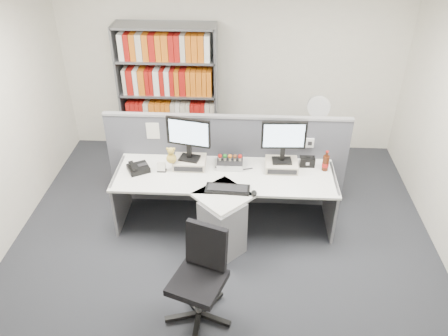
# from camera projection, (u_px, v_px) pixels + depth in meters

# --- Properties ---
(ground) EXTENTS (5.50, 5.50, 0.00)m
(ground) POSITION_uv_depth(u_px,v_px,m) (221.00, 269.00, 4.96)
(ground) COLOR #31333A
(ground) RESTS_ON ground
(room_shell) EXTENTS (5.04, 5.54, 2.72)m
(room_shell) POSITION_uv_depth(u_px,v_px,m) (220.00, 127.00, 3.98)
(room_shell) COLOR white
(room_shell) RESTS_ON ground
(partition) EXTENTS (3.00, 0.08, 1.27)m
(partition) POSITION_uv_depth(u_px,v_px,m) (227.00, 160.00, 5.65)
(partition) COLOR #52535D
(partition) RESTS_ON ground
(desk) EXTENTS (2.60, 1.20, 0.72)m
(desk) POSITION_uv_depth(u_px,v_px,m) (224.00, 204.00, 5.21)
(desk) COLOR white
(desk) RESTS_ON ground
(monitor_riser_left) EXTENTS (0.38, 0.31, 0.10)m
(monitor_riser_left) POSITION_uv_depth(u_px,v_px,m) (190.00, 162.00, 5.37)
(monitor_riser_left) COLOR beige
(monitor_riser_left) RESTS_ON desk
(monitor_riser_right) EXTENTS (0.38, 0.31, 0.10)m
(monitor_riser_right) POSITION_uv_depth(u_px,v_px,m) (281.00, 165.00, 5.33)
(monitor_riser_right) COLOR beige
(monitor_riser_right) RESTS_ON desk
(monitor_left) EXTENTS (0.52, 0.21, 0.54)m
(monitor_left) POSITION_uv_depth(u_px,v_px,m) (188.00, 135.00, 5.17)
(monitor_left) COLOR black
(monitor_left) RESTS_ON monitor_riser_left
(monitor_right) EXTENTS (0.52, 0.18, 0.53)m
(monitor_right) POSITION_uv_depth(u_px,v_px,m) (284.00, 138.00, 5.13)
(monitor_right) COLOR black
(monitor_right) RESTS_ON monitor_riser_right
(desktop_pc) EXTENTS (0.31, 0.28, 0.08)m
(desktop_pc) POSITION_uv_depth(u_px,v_px,m) (230.00, 163.00, 5.39)
(desktop_pc) COLOR black
(desktop_pc) RESTS_ON desk
(figurines) EXTENTS (0.29, 0.05, 0.09)m
(figurines) POSITION_uv_depth(u_px,v_px,m) (230.00, 157.00, 5.32)
(figurines) COLOR beige
(figurines) RESTS_ON desktop_pc
(keyboard) EXTENTS (0.50, 0.22, 0.03)m
(keyboard) POSITION_uv_depth(u_px,v_px,m) (228.00, 189.00, 4.98)
(keyboard) COLOR black
(keyboard) RESTS_ON desk
(mouse) EXTENTS (0.07, 0.11, 0.04)m
(mouse) POSITION_uv_depth(u_px,v_px,m) (254.00, 193.00, 4.91)
(mouse) COLOR black
(mouse) RESTS_ON desk
(desk_phone) EXTENTS (0.31, 0.30, 0.10)m
(desk_phone) POSITION_uv_depth(u_px,v_px,m) (138.00, 168.00, 5.29)
(desk_phone) COLOR black
(desk_phone) RESTS_ON desk
(desk_calendar) EXTENTS (0.11, 0.08, 0.13)m
(desk_calendar) POSITION_uv_depth(u_px,v_px,m) (161.00, 167.00, 5.28)
(desk_calendar) COLOR black
(desk_calendar) RESTS_ON desk
(plush_toy) EXTENTS (0.12, 0.12, 0.21)m
(plush_toy) POSITION_uv_depth(u_px,v_px,m) (171.00, 156.00, 5.23)
(plush_toy) COLOR gold
(plush_toy) RESTS_ON monitor_riser_left
(speaker) EXTENTS (0.18, 0.10, 0.12)m
(speaker) POSITION_uv_depth(u_px,v_px,m) (307.00, 162.00, 5.37)
(speaker) COLOR black
(speaker) RESTS_ON desk
(cola_bottle) EXTENTS (0.08, 0.08, 0.26)m
(cola_bottle) POSITION_uv_depth(u_px,v_px,m) (326.00, 163.00, 5.28)
(cola_bottle) COLOR #3F190A
(cola_bottle) RESTS_ON desk
(shelving_unit) EXTENTS (1.41, 0.40, 2.00)m
(shelving_unit) POSITION_uv_depth(u_px,v_px,m) (169.00, 95.00, 6.51)
(shelving_unit) COLOR slate
(shelving_unit) RESTS_ON ground
(filing_cabinet) EXTENTS (0.45, 0.61, 0.70)m
(filing_cabinet) POSITION_uv_depth(u_px,v_px,m) (313.00, 152.00, 6.38)
(filing_cabinet) COLOR slate
(filing_cabinet) RESTS_ON ground
(desk_fan) EXTENTS (0.31, 0.18, 0.52)m
(desk_fan) POSITION_uv_depth(u_px,v_px,m) (318.00, 109.00, 6.01)
(desk_fan) COLOR white
(desk_fan) RESTS_ON filing_cabinet
(office_chair) EXTENTS (0.66, 0.66, 0.99)m
(office_chair) POSITION_uv_depth(u_px,v_px,m) (201.00, 273.00, 4.21)
(office_chair) COLOR silver
(office_chair) RESTS_ON ground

